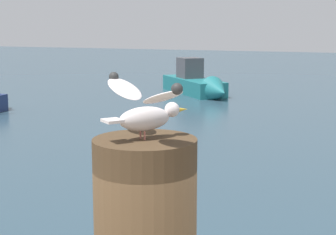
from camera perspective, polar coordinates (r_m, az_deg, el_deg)
seagull at (r=2.21m, az=-2.41°, el=0.95°), size 0.52×0.43×0.26m
boat_teal at (r=23.99m, az=3.27°, el=3.51°), size 4.56×4.67×1.81m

